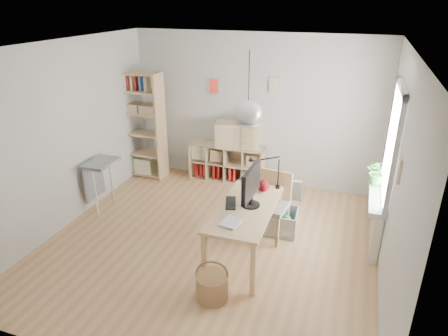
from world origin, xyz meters
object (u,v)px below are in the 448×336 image
(tall_bookshelf, at_px, (142,121))
(storage_chest, at_px, (276,214))
(drawer_chest, at_px, (238,135))
(desk, at_px, (246,214))
(chair, at_px, (272,201))
(cube_shelf, at_px, (226,165))
(monitor, at_px, (251,185))

(tall_bookshelf, bearing_deg, storage_chest, -21.49)
(storage_chest, distance_m, drawer_chest, 1.84)
(tall_bookshelf, distance_m, storage_chest, 3.16)
(desk, relative_size, chair, 1.55)
(desk, bearing_deg, storage_chest, 73.96)
(cube_shelf, relative_size, monitor, 2.29)
(tall_bookshelf, height_order, monitor, tall_bookshelf)
(desk, bearing_deg, drawer_chest, 109.86)
(cube_shelf, distance_m, monitor, 2.53)
(storage_chest, relative_size, monitor, 1.28)
(storage_chest, bearing_deg, drawer_chest, 124.76)
(desk, xyz_separation_m, cube_shelf, (-1.02, 2.23, -0.36))
(drawer_chest, bearing_deg, desk, -82.32)
(storage_chest, height_order, monitor, monitor)
(tall_bookshelf, height_order, drawer_chest, tall_bookshelf)
(desk, xyz_separation_m, drawer_chest, (-0.79, 2.19, 0.29))
(cube_shelf, xyz_separation_m, chair, (1.23, -1.59, 0.25))
(drawer_chest, bearing_deg, cube_shelf, 157.73)
(tall_bookshelf, xyz_separation_m, storage_chest, (2.83, -1.11, -0.86))
(desk, height_order, storage_chest, desk)
(tall_bookshelf, distance_m, drawer_chest, 1.82)
(desk, relative_size, storage_chest, 1.91)
(desk, bearing_deg, monitor, 53.90)
(desk, relative_size, cube_shelf, 1.07)
(chair, height_order, drawer_chest, drawer_chest)
(tall_bookshelf, bearing_deg, monitor, -35.63)
(monitor, bearing_deg, chair, 77.28)
(tall_bookshelf, relative_size, storage_chest, 2.55)
(cube_shelf, relative_size, chair, 1.45)
(cube_shelf, height_order, monitor, monitor)
(chair, distance_m, monitor, 0.78)
(tall_bookshelf, distance_m, monitor, 3.24)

